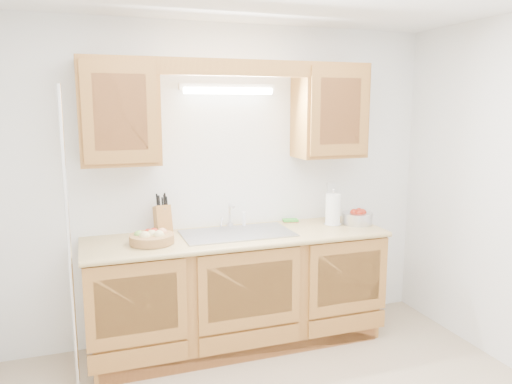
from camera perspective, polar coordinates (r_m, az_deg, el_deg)
name	(u,v)px	position (r m, az deg, el deg)	size (l,w,h in m)	color
room	(304,224)	(2.66, 5.48, -3.70)	(3.52, 3.50, 2.50)	tan
base_cabinets	(238,291)	(3.97, -2.09, -11.24)	(2.20, 0.60, 0.86)	#A2702F
countertop	(238,237)	(3.82, -2.07, -5.15)	(2.30, 0.63, 0.04)	tan
upper_cabinet_left	(118,112)	(3.69, -15.44, 8.81)	(0.55, 0.33, 0.75)	#A2702F
upper_cabinet_right	(329,111)	(4.15, 8.38, 9.14)	(0.55, 0.33, 0.75)	#A2702F
valance	(237,68)	(3.71, -2.22, 14.03)	(2.20, 0.05, 0.12)	#A2702F
fluorescent_fixture	(228,89)	(3.92, -3.20, 11.71)	(0.76, 0.08, 0.08)	white
sink	(237,243)	(3.86, -2.15, -5.82)	(0.84, 0.46, 0.36)	#9E9EA3
wire_shelf_pole	(69,245)	(3.39, -20.58, -5.65)	(0.03, 0.03, 2.00)	silver
outlet_plate	(331,189)	(4.40, 8.60, 0.35)	(0.08, 0.01, 0.12)	white
fruit_basket	(152,237)	(3.64, -11.83, -5.10)	(0.41, 0.41, 0.10)	olive
knife_block	(163,220)	(3.85, -10.61, -3.13)	(0.13, 0.19, 0.33)	#A2702F
orange_canister	(162,219)	(3.90, -10.73, -3.10)	(0.08, 0.08, 0.21)	#EF550D
soap_bottle	(163,221)	(3.85, -10.61, -3.24)	(0.10, 0.10, 0.22)	#2251AD
sponge	(290,221)	(4.22, 3.96, -3.29)	(0.14, 0.10, 0.03)	#CC333F
paper_towel	(333,210)	(4.13, 8.79, -2.03)	(0.15, 0.15, 0.31)	silver
apple_bowl	(357,217)	(4.21, 11.48, -2.86)	(0.27, 0.27, 0.13)	silver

